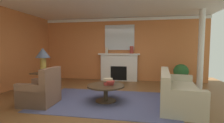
{
  "coord_description": "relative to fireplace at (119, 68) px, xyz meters",
  "views": [
    {
      "loc": [
        0.98,
        -4.26,
        1.44
      ],
      "look_at": [
        0.03,
        1.06,
        1.0
      ],
      "focal_mm": 26.38,
      "sensor_mm": 36.0,
      "label": 1
    }
  ],
  "objects": [
    {
      "name": "table_lamp",
      "position": [
        -2.01,
        -2.57,
        0.65
      ],
      "size": [
        0.44,
        0.44,
        0.75
      ],
      "color": "#B28E38",
      "rests_on": "side_table"
    },
    {
      "name": "side_table",
      "position": [
        -2.01,
        -2.57,
        -0.17
      ],
      "size": [
        0.56,
        0.56,
        0.7
      ],
      "color": "#3D2D1E",
      "rests_on": "ground_plane"
    },
    {
      "name": "book_small_novel",
      "position": [
        0.07,
        -2.79,
        0.02
      ],
      "size": [
        0.28,
        0.23,
        0.05
      ],
      "primitive_type": "cube",
      "rotation": [
        0.0,
        0.0,
        0.24
      ],
      "color": "tan",
      "rests_on": "coffee_table"
    },
    {
      "name": "wall_fireplace",
      "position": [
        -0.01,
        0.21,
        0.81
      ],
      "size": [
        7.44,
        0.12,
        2.77
      ],
      "primitive_type": "cube",
      "color": "#CC723D",
      "rests_on": "ground_plane"
    },
    {
      "name": "fireplace",
      "position": [
        0.0,
        0.0,
        0.0
      ],
      "size": [
        1.8,
        0.35,
        1.21
      ],
      "color": "white",
      "rests_on": "ground_plane"
    },
    {
      "name": "ground_plane",
      "position": [
        -0.01,
        -2.89,
        -0.57
      ],
      "size": [
        8.89,
        8.89,
        0.0
      ],
      "primitive_type": "plane",
      "color": "brown"
    },
    {
      "name": "book_art_folio",
      "position": [
        0.16,
        -2.88,
        -0.03
      ],
      "size": [
        0.2,
        0.18,
        0.06
      ],
      "primitive_type": "cube",
      "rotation": [
        0.0,
        0.0,
        0.05
      ],
      "color": "maroon",
      "rests_on": "coffee_table"
    },
    {
      "name": "vase_mantel_right",
      "position": [
        0.55,
        -0.05,
        0.8
      ],
      "size": [
        0.16,
        0.16,
        0.32
      ],
      "primitive_type": "cylinder",
      "color": "#9E3328",
      "rests_on": "fireplace"
    },
    {
      "name": "coffee_table",
      "position": [
        0.03,
        -2.89,
        -0.24
      ],
      "size": [
        1.0,
        1.0,
        0.45
      ],
      "color": "#3D2D1E",
      "rests_on": "ground_plane"
    },
    {
      "name": "mantel_mirror",
      "position": [
        0.0,
        0.12,
        1.34
      ],
      "size": [
        1.31,
        0.04,
        1.1
      ],
      "primitive_type": "cube",
      "color": "silver"
    },
    {
      "name": "potted_plant",
      "position": [
        2.47,
        -0.54,
        -0.08
      ],
      "size": [
        0.56,
        0.56,
        0.83
      ],
      "color": "#BCB29E",
      "rests_on": "ground_plane"
    },
    {
      "name": "vase_mantel_left",
      "position": [
        -0.55,
        -0.05,
        0.77
      ],
      "size": [
        0.13,
        0.13,
        0.26
      ],
      "primitive_type": "cylinder",
      "color": "beige",
      "rests_on": "fireplace"
    },
    {
      "name": "area_rug",
      "position": [
        0.03,
        -2.89,
        -0.57
      ],
      "size": [
        3.54,
        2.23,
        0.01
      ],
      "primitive_type": "cube",
      "color": "#4C517A",
      "rests_on": "ground_plane"
    },
    {
      "name": "book_red_cover",
      "position": [
        0.1,
        -2.86,
        -0.09
      ],
      "size": [
        0.29,
        0.24,
        0.06
      ],
      "primitive_type": "cube",
      "rotation": [
        0.0,
        0.0,
        0.33
      ],
      "color": "maroon",
      "rests_on": "coffee_table"
    },
    {
      "name": "crown_moulding",
      "position": [
        -0.01,
        0.13,
        2.12
      ],
      "size": [
        7.44,
        0.08,
        0.12
      ],
      "primitive_type": "cube",
      "color": "white"
    },
    {
      "name": "armchair_near_window",
      "position": [
        -1.54,
        -3.42,
        -0.27
      ],
      "size": [
        0.82,
        0.82,
        0.95
      ],
      "color": "brown",
      "rests_on": "ground_plane"
    },
    {
      "name": "column_white",
      "position": [
        3.01,
        -0.94,
        0.81
      ],
      "size": [
        0.2,
        0.2,
        2.77
      ],
      "primitive_type": "cylinder",
      "color": "white",
      "rests_on": "ground_plane"
    },
    {
      "name": "wall_window",
      "position": [
        -3.49,
        -2.59,
        0.81
      ],
      "size": [
        0.12,
        6.68,
        2.77
      ],
      "primitive_type": "cube",
      "color": "#CC723D",
      "rests_on": "ground_plane"
    },
    {
      "name": "sofa",
      "position": [
        1.88,
        -2.77,
        -0.27
      ],
      "size": [
        1.15,
        2.19,
        0.85
      ],
      "color": "#BCB299",
      "rests_on": "ground_plane"
    }
  ]
}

